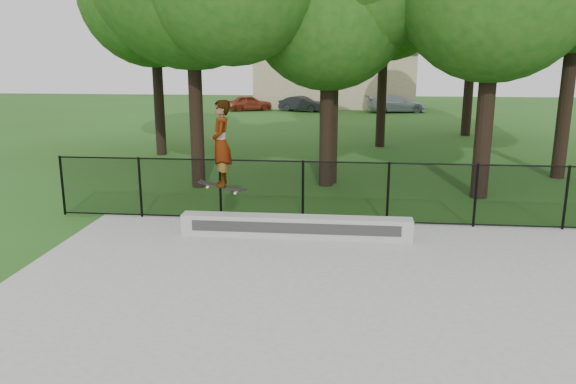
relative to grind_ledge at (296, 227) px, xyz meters
name	(u,v)px	position (x,y,z in m)	size (l,w,h in m)	color
ground	(416,354)	(2.06, -4.70, -0.30)	(100.00, 100.00, 0.00)	#284B15
concrete_slab	(416,352)	(2.06, -4.70, -0.27)	(14.00, 12.00, 0.06)	#979793
grind_ledge	(296,227)	(0.00, 0.00, 0.00)	(5.05, 0.40, 0.48)	#ABAAA6
car_a	(249,103)	(-6.02, 29.05, 0.26)	(1.33, 3.28, 1.12)	maroon
car_b	(302,104)	(-2.16, 28.91, 0.24)	(1.14, 2.96, 1.08)	black
car_c	(396,104)	(4.54, 28.88, 0.30)	(1.68, 3.81, 1.20)	#9BA6B0
skater_airborne	(221,145)	(-1.57, -0.20, 1.82)	(0.83, 0.74, 1.98)	black
chainlink_fence	(388,193)	(2.06, 1.20, 0.51)	(16.06, 0.06, 1.50)	black
distant_building	(335,79)	(0.06, 33.30, 1.87)	(12.40, 6.40, 4.30)	beige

